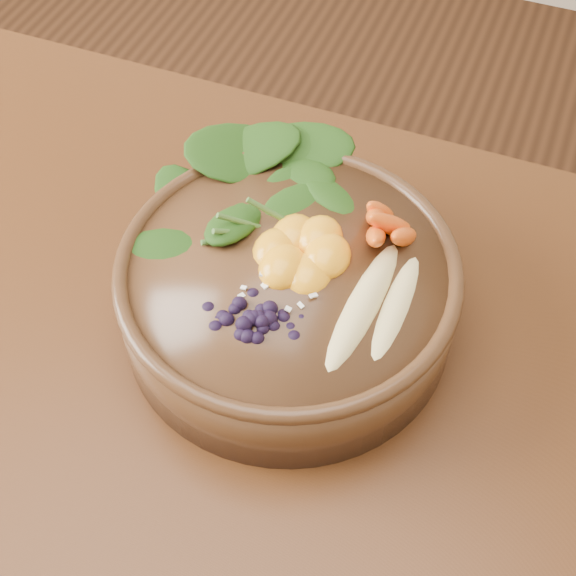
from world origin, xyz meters
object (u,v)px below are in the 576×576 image
banana_halves (381,295)px  blueberry_pile (250,303)px  stoneware_bowl (288,295)px  carrot_cluster (392,199)px  kale_heap (280,184)px  mandarin_cluster (302,241)px

banana_halves → blueberry_pile: size_ratio=1.18×
stoneware_bowl → carrot_cluster: 0.12m
carrot_cluster → kale_heap: bearing=-169.5°
kale_heap → mandarin_cluster: 0.06m
mandarin_cluster → blueberry_pile: bearing=-99.6°
carrot_cluster → mandarin_cluster: size_ratio=0.87×
stoneware_bowl → kale_heap: bearing=116.6°
carrot_cluster → banana_halves: 0.09m
stoneware_bowl → mandarin_cluster: mandarin_cluster is taller
stoneware_bowl → carrot_cluster: bearing=46.0°
banana_halves → stoneware_bowl: bearing=-177.3°
mandarin_cluster → blueberry_pile: 0.08m
stoneware_bowl → kale_heap: size_ratio=1.53×
stoneware_bowl → banana_halves: banana_halves is taller
blueberry_pile → banana_halves: bearing=28.2°
kale_heap → carrot_cluster: size_ratio=2.38×
stoneware_bowl → banana_halves: bearing=-7.6°
banana_halves → mandarin_cluster: bearing=170.3°
blueberry_pile → carrot_cluster: bearing=60.2°
mandarin_cluster → stoneware_bowl: bearing=-106.6°
kale_heap → mandarin_cluster: size_ratio=2.07×
carrot_cluster → blueberry_pile: bearing=-109.5°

